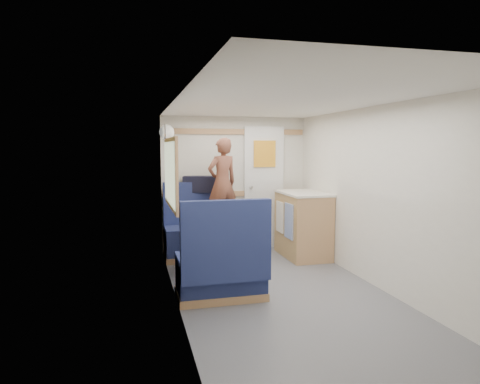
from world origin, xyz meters
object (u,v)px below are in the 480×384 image
object	(u,v)px
bench_far	(197,236)
tray	(216,219)
tumbler_left	(191,216)
dome_light	(167,132)
pepper_grinder	(205,213)
duffel_bag	(200,184)
bread_loaf	(213,209)
bench_near	(222,271)
wine_glass	(204,208)
dinette_table	(207,229)
cheese_block	(210,217)
galley_counter	(303,224)
orange_fruit	(227,215)
person	(222,182)
salt_grinder	(212,214)
beer_glass	(222,210)

from	to	relation	value
bench_far	tray	distance (m)	1.22
tumbler_left	dome_light	bearing A→B (deg)	98.61
tumbler_left	pepper_grinder	distance (m)	0.27
duffel_bag	bread_loaf	xyz separation A→B (m)	(0.04, -0.83, -0.25)
bench_far	duffel_bag	size ratio (longest dim) A/B	2.18
bench_near	wine_glass	distance (m)	0.93
dinette_table	cheese_block	size ratio (longest dim) A/B	8.22
dinette_table	cheese_block	distance (m)	0.35
galley_counter	orange_fruit	size ratio (longest dim) A/B	12.40
galley_counter	duffel_bag	world-z (taller)	duffel_bag
tumbler_left	tray	bearing A→B (deg)	-7.17
bread_loaf	person	bearing A→B (deg)	64.46
dome_light	galley_counter	size ratio (longest dim) A/B	0.22
dome_light	bread_loaf	xyz separation A→B (m)	(0.52, -0.56, -0.98)
orange_fruit	cheese_block	size ratio (longest dim) A/B	0.66
bench_far	salt_grinder	bearing A→B (deg)	-87.10
person	bread_loaf	xyz separation A→B (m)	(-0.22, -0.46, -0.29)
person	tray	bearing A→B (deg)	54.44
wine_glass	dome_light	bearing A→B (deg)	109.32
orange_fruit	bread_loaf	world-z (taller)	bread_loaf
wine_glass	bread_loaf	distance (m)	0.45
tumbler_left	bread_loaf	bearing A→B (deg)	56.12
bench_near	bread_loaf	world-z (taller)	bench_near
cheese_block	wine_glass	xyz separation A→B (m)	(-0.04, 0.18, 0.09)
person	duffel_bag	size ratio (longest dim) A/B	2.54
bench_near	orange_fruit	distance (m)	0.78
dome_light	galley_counter	xyz separation A→B (m)	(1.86, -0.30, -1.28)
dinette_table	pepper_grinder	bearing A→B (deg)	-113.99
duffel_bag	wine_glass	size ratio (longest dim) A/B	2.87
dinette_table	bench_near	distance (m)	0.90
dinette_table	tray	xyz separation A→B (m)	(0.06, -0.28, 0.16)
dome_light	cheese_block	world-z (taller)	dome_light
duffel_bag	bread_loaf	world-z (taller)	duffel_bag
orange_fruit	salt_grinder	bearing A→B (deg)	129.25
bench_far	orange_fruit	distance (m)	1.25
dinette_table	duffel_bag	bearing A→B (deg)	85.12
bench_far	cheese_block	distance (m)	1.24
pepper_grinder	galley_counter	bearing A→B (deg)	22.25
bread_loaf	beer_glass	bearing A→B (deg)	-53.78
person	wine_glass	xyz separation A→B (m)	(-0.40, -0.87, -0.22)
duffel_bag	orange_fruit	distance (m)	1.42
bench_far	duffel_bag	distance (m)	0.77
tumbler_left	bread_loaf	world-z (taller)	tumbler_left
beer_glass	galley_counter	bearing A→B (deg)	17.33
person	wine_glass	bearing A→B (deg)	45.46
dome_light	pepper_grinder	size ratio (longest dim) A/B	2.03
cheese_block	beer_glass	distance (m)	0.51
person	tray	world-z (taller)	person
bench_near	dome_light	size ratio (longest dim) A/B	5.25
dinette_table	wine_glass	distance (m)	0.31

